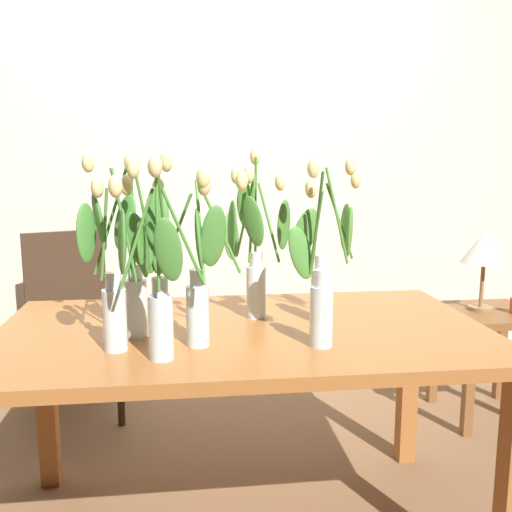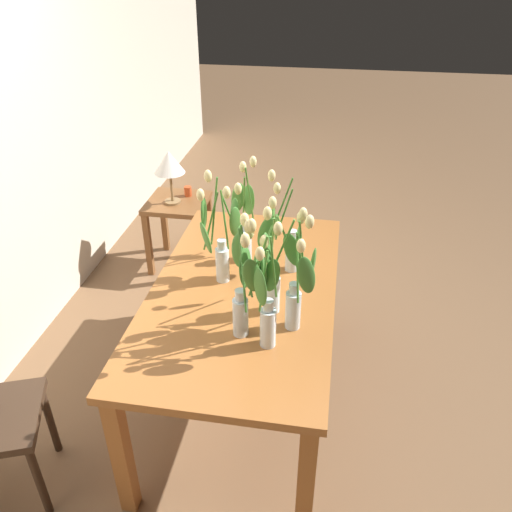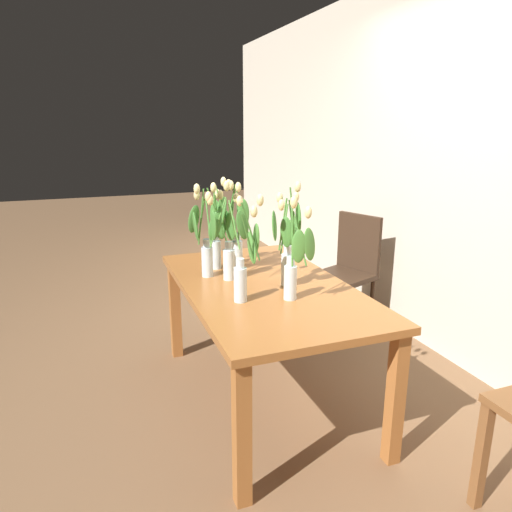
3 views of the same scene
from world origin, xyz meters
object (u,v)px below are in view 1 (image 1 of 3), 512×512
at_px(tulip_vase_3, 330,269).
at_px(tulip_vase_4, 316,286).
at_px(tulip_vase_1, 135,263).
at_px(tulip_vase_6, 161,275).
at_px(dining_chair, 71,314).
at_px(side_table, 488,333).
at_px(tulip_vase_0, 199,277).
at_px(dining_table, 244,354).
at_px(tulip_vase_2, 255,251).
at_px(table_lamp, 484,249).
at_px(tulip_vase_5, 117,277).

xyz_separation_m(tulip_vase_3, tulip_vase_4, (-0.10, -0.23, -0.01)).
height_order(tulip_vase_1, tulip_vase_6, tulip_vase_6).
relative_size(tulip_vase_3, dining_chair, 0.60).
bearing_deg(tulip_vase_4, tulip_vase_3, 66.06).
xyz_separation_m(dining_chair, side_table, (2.07, -0.28, -0.09)).
xyz_separation_m(tulip_vase_0, tulip_vase_4, (0.34, -0.02, -0.03)).
distance_m(dining_table, tulip_vase_2, 0.35).
height_order(tulip_vase_3, dining_chair, tulip_vase_3).
xyz_separation_m(tulip_vase_2, tulip_vase_3, (0.25, -0.07, -0.05)).
relative_size(dining_table, side_table, 2.91).
xyz_separation_m(tulip_vase_0, tulip_vase_1, (-0.19, 0.09, 0.03)).
relative_size(tulip_vase_0, tulip_vase_4, 0.96).
bearing_deg(table_lamp, tulip_vase_0, -146.27).
relative_size(dining_table, tulip_vase_5, 2.86).
height_order(tulip_vase_4, table_lamp, tulip_vase_4).
bearing_deg(table_lamp, dining_chair, 172.60).
relative_size(tulip_vase_1, table_lamp, 1.43).
height_order(tulip_vase_0, table_lamp, tulip_vase_0).
height_order(tulip_vase_5, table_lamp, tulip_vase_5).
relative_size(tulip_vase_2, tulip_vase_6, 1.03).
relative_size(tulip_vase_6, dining_chair, 0.61).
xyz_separation_m(tulip_vase_1, side_table, (1.64, 0.83, -0.55)).
bearing_deg(tulip_vase_3, tulip_vase_2, 164.00).
bearing_deg(tulip_vase_5, dining_table, 23.05).
bearing_deg(dining_table, table_lamp, 31.53).
bearing_deg(tulip_vase_3, dining_chair, 136.98).
relative_size(tulip_vase_4, tulip_vase_6, 0.96).
xyz_separation_m(tulip_vase_5, side_table, (1.68, 0.92, -0.52)).
distance_m(tulip_vase_1, tulip_vase_2, 0.44).
distance_m(tulip_vase_1, tulip_vase_5, 0.10).
distance_m(tulip_vase_3, table_lamp, 1.21).
height_order(tulip_vase_2, tulip_vase_6, tulip_vase_2).
bearing_deg(tulip_vase_6, dining_chair, 111.52).
height_order(tulip_vase_0, tulip_vase_5, tulip_vase_5).
relative_size(tulip_vase_1, tulip_vase_3, 1.02).
xyz_separation_m(dining_table, tulip_vase_3, (0.30, 0.05, 0.27)).
height_order(tulip_vase_3, tulip_vase_4, tulip_vase_3).
bearing_deg(tulip_vase_0, tulip_vase_6, -135.98).
distance_m(dining_table, tulip_vase_5, 0.51).
bearing_deg(dining_chair, tulip_vase_2, -48.47).
bearing_deg(dining_table, tulip_vase_4, -43.09).
height_order(tulip_vase_2, dining_chair, tulip_vase_2).
height_order(dining_table, tulip_vase_3, tulip_vase_3).
bearing_deg(side_table, tulip_vase_3, -144.73).
bearing_deg(tulip_vase_2, table_lamp, 28.54).
bearing_deg(dining_table, tulip_vase_2, 65.82).
xyz_separation_m(tulip_vase_2, tulip_vase_6, (-0.30, -0.38, 0.00)).
xyz_separation_m(tulip_vase_0, tulip_vase_3, (0.45, 0.21, -0.03)).
xyz_separation_m(dining_table, side_table, (1.30, 0.75, -0.22)).
relative_size(tulip_vase_0, tulip_vase_2, 0.90).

